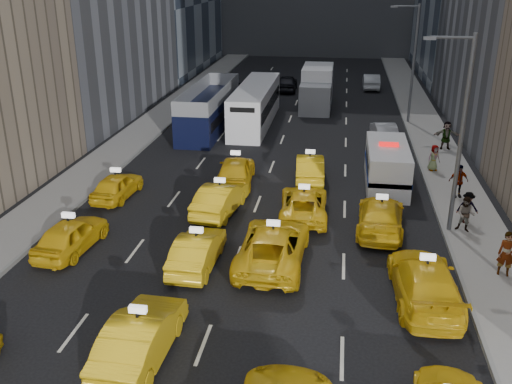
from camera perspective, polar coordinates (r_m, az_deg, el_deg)
sidewalk_west at (r=42.31m, az=-11.86°, el=5.48°), size 3.00×90.00×0.15m
sidewalk_east at (r=40.26m, az=17.54°, el=4.10°), size 3.00×90.00×0.15m
curb_west at (r=41.83m, az=-9.99°, el=5.45°), size 0.15×90.00×0.18m
curb_east at (r=40.05m, az=15.50°, el=4.26°), size 0.15×90.00×0.18m
streetlight_near at (r=26.42m, az=19.69°, el=5.90°), size 2.15×0.22×9.00m
streetlight_far at (r=45.83m, az=15.37°, el=12.61°), size 2.15×0.22×9.00m
taxi_5 at (r=18.65m, az=-11.50°, el=-14.00°), size 1.82×4.82×1.57m
taxi_8 at (r=25.90m, az=-18.02°, el=-4.13°), size 2.10×4.41×1.46m
taxi_9 at (r=23.53m, az=-5.90°, el=-5.84°), size 1.59×4.34×1.42m
taxi_10 at (r=23.64m, az=1.72°, el=-5.35°), size 2.79×5.79×1.59m
taxi_11 at (r=21.93m, az=16.53°, el=-8.61°), size 2.50×5.63×1.60m
taxi_12 at (r=31.13m, az=-13.73°, el=0.61°), size 1.86×4.07×1.35m
taxi_13 at (r=28.44m, az=-3.59°, el=-0.65°), size 2.22×4.77×1.51m
taxi_14 at (r=28.06m, az=4.79°, el=-1.17°), size 2.50×4.99×1.36m
taxi_15 at (r=27.07m, az=12.35°, el=-2.36°), size 2.45×5.25×1.48m
taxi_16 at (r=32.13m, az=-2.04°, el=2.18°), size 2.29×4.95×1.64m
taxi_17 at (r=32.99m, az=5.40°, el=2.46°), size 1.88×4.57×1.47m
nypd_van at (r=32.70m, az=12.95°, el=2.53°), size 2.62×5.91×2.48m
double_decker at (r=43.45m, az=-4.71°, el=8.36°), size 3.10×11.18×3.22m
city_bus at (r=44.71m, az=-0.07°, el=8.69°), size 2.88×11.81×3.03m
box_truck at (r=50.50m, az=6.10°, el=10.29°), size 3.54×7.77×3.42m
misc_car_0 at (r=41.30m, az=12.67°, el=5.90°), size 1.88×4.30×1.38m
misc_car_1 at (r=54.84m, az=-3.17°, el=10.31°), size 2.73×5.66×1.55m
misc_car_2 at (r=58.40m, az=6.49°, el=10.83°), size 2.34×5.00×1.41m
misc_car_3 at (r=57.36m, az=3.12°, el=10.83°), size 1.99×4.70×1.58m
misc_car_4 at (r=59.47m, az=11.45°, el=10.79°), size 1.60×4.58×1.51m
pedestrian_0 at (r=24.43m, az=23.77°, el=-5.68°), size 0.73×0.55×1.84m
pedestrian_1 at (r=27.72m, az=20.25°, el=-2.11°), size 0.91×0.70×1.67m
pedestrian_2 at (r=28.70m, az=20.39°, el=-1.46°), size 1.03×0.50×1.55m
pedestrian_3 at (r=31.73m, az=19.58°, el=1.05°), size 1.12×0.68×1.78m
pedestrian_4 at (r=35.53m, az=17.36°, el=3.29°), size 0.87×0.69×1.57m
pedestrian_5 at (r=40.03m, az=18.50°, el=5.40°), size 1.76×0.58×1.87m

